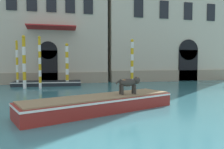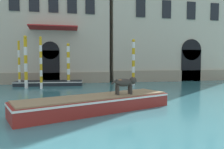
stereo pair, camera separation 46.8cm
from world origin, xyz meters
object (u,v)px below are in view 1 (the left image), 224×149
(boat_moored_near_palazzo, at_px, (48,83))
(mooring_pole_0, at_px, (24,62))
(boat_foreground, at_px, (101,103))
(mooring_pole_1, at_px, (67,64))
(dog_on_deck, at_px, (129,83))
(mooring_pole_5, at_px, (17,64))
(mooring_pole_2, at_px, (40,62))
(mooring_pole_4, at_px, (132,62))

(boat_moored_near_palazzo, xyz_separation_m, mooring_pole_0, (-1.69, -1.69, 1.93))
(boat_foreground, bearing_deg, mooring_pole_1, 74.83)
(boat_foreground, distance_m, boat_moored_near_palazzo, 11.35)
(boat_moored_near_palazzo, relative_size, mooring_pole_1, 1.60)
(boat_foreground, height_order, mooring_pole_1, mooring_pole_1)
(dog_on_deck, bearing_deg, mooring_pole_0, 115.25)
(boat_moored_near_palazzo, distance_m, mooring_pole_5, 3.05)
(boat_foreground, bearing_deg, dog_on_deck, -14.05)
(mooring_pole_0, height_order, mooring_pole_5, mooring_pole_0)
(boat_foreground, height_order, mooring_pole_5, mooring_pole_5)
(mooring_pole_2, xyz_separation_m, mooring_pole_4, (8.00, 1.30, 0.05))
(boat_foreground, relative_size, dog_on_deck, 5.90)
(boat_moored_near_palazzo, xyz_separation_m, mooring_pole_2, (-0.44, -2.40, 1.87))
(dog_on_deck, xyz_separation_m, boat_moored_near_palazzo, (-4.16, 10.83, -0.99))
(mooring_pole_5, bearing_deg, mooring_pole_0, -56.71)
(boat_foreground, height_order, mooring_pole_0, mooring_pole_0)
(mooring_pole_0, xyz_separation_m, mooring_pole_1, (3.38, 1.08, -0.24))
(mooring_pole_0, relative_size, mooring_pole_4, 1.01)
(dog_on_deck, xyz_separation_m, mooring_pole_1, (-2.46, 10.22, 0.70))
(mooring_pole_1, distance_m, mooring_pole_4, 5.89)
(mooring_pole_1, height_order, mooring_pole_2, mooring_pole_2)
(mooring_pole_1, bearing_deg, mooring_pole_4, -4.73)
(dog_on_deck, bearing_deg, boat_foreground, 179.83)
(mooring_pole_1, bearing_deg, mooring_pole_5, 179.61)
(mooring_pole_4, bearing_deg, mooring_pole_5, 177.05)
(boat_foreground, distance_m, mooring_pole_0, 10.49)
(mooring_pole_4, bearing_deg, mooring_pole_2, -170.75)
(boat_moored_near_palazzo, bearing_deg, mooring_pole_0, -129.73)
(mooring_pole_0, height_order, mooring_pole_2, mooring_pole_0)
(boat_foreground, xyz_separation_m, boat_moored_near_palazzo, (-2.80, 11.00, -0.15))
(boat_moored_near_palazzo, xyz_separation_m, mooring_pole_1, (1.69, -0.61, 1.69))
(mooring_pole_1, bearing_deg, mooring_pole_0, -162.35)
(mooring_pole_1, distance_m, mooring_pole_5, 4.11)
(mooring_pole_0, distance_m, mooring_pole_5, 1.33)
(dog_on_deck, height_order, mooring_pole_4, mooring_pole_4)
(mooring_pole_5, bearing_deg, mooring_pole_1, -0.39)
(mooring_pole_0, bearing_deg, dog_on_deck, -57.41)
(mooring_pole_4, bearing_deg, mooring_pole_1, 175.27)
(boat_foreground, bearing_deg, boat_moored_near_palazzo, 83.04)
(mooring_pole_0, bearing_deg, mooring_pole_1, 17.65)
(dog_on_deck, distance_m, mooring_pole_5, 12.20)
(mooring_pole_0, xyz_separation_m, mooring_pole_2, (1.25, -0.71, -0.07))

